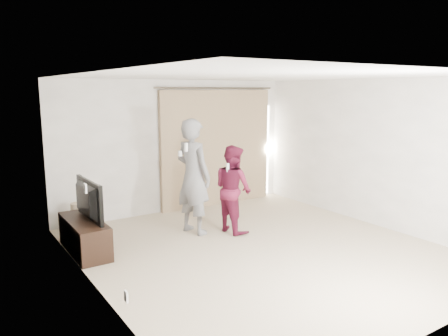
{
  "coord_description": "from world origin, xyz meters",
  "views": [
    {
      "loc": [
        -3.94,
        -4.97,
        2.41
      ],
      "look_at": [
        0.1,
        1.2,
        1.08
      ],
      "focal_mm": 35.0,
      "sensor_mm": 36.0,
      "label": 1
    }
  ],
  "objects_px": {
    "person_man": "(193,176)",
    "tv_console": "(85,236)",
    "tv": "(82,200)",
    "person_woman": "(233,189)"
  },
  "relations": [
    {
      "from": "tv",
      "to": "person_man",
      "type": "relative_size",
      "value": 0.53
    },
    {
      "from": "person_man",
      "to": "person_woman",
      "type": "height_order",
      "value": "person_man"
    },
    {
      "from": "tv_console",
      "to": "tv",
      "type": "relative_size",
      "value": 1.24
    },
    {
      "from": "tv_console",
      "to": "tv",
      "type": "xyz_separation_m",
      "value": [
        0.0,
        0.0,
        0.55
      ]
    },
    {
      "from": "tv",
      "to": "person_woman",
      "type": "distance_m",
      "value": 2.46
    },
    {
      "from": "tv",
      "to": "person_man",
      "type": "bearing_deg",
      "value": -94.76
    },
    {
      "from": "tv_console",
      "to": "person_man",
      "type": "height_order",
      "value": "person_man"
    },
    {
      "from": "tv",
      "to": "person_man",
      "type": "xyz_separation_m",
      "value": [
        1.82,
        -0.1,
        0.18
      ]
    },
    {
      "from": "tv_console",
      "to": "tv",
      "type": "bearing_deg",
      "value": 0.0
    },
    {
      "from": "person_man",
      "to": "tv_console",
      "type": "bearing_deg",
      "value": 176.93
    }
  ]
}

